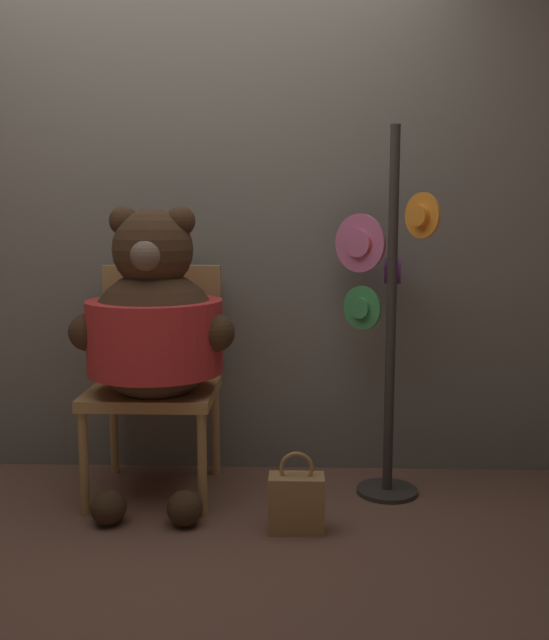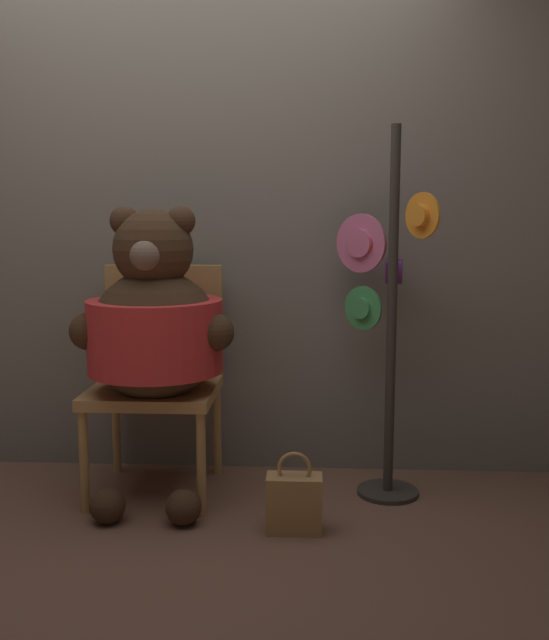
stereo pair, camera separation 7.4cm
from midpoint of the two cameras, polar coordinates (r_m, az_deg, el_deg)
name	(u,v)px [view 1 (the left image)]	position (r m, az deg, el deg)	size (l,w,h in m)	color
ground_plane	(173,512)	(3.21, -8.82, -14.96)	(14.00, 14.00, 0.00)	brown
wall_back	(190,237)	(3.57, -7.38, 6.64)	(8.00, 0.10, 2.33)	slate
chair	(157,370)	(3.35, -10.01, -3.95)	(0.56, 0.56, 1.03)	#B2844C
teddy_bear	(155,328)	(3.13, -10.25, -0.61)	(0.71, 0.63, 1.31)	#3D2819
hat_display_rack	(384,307)	(3.24, 8.12, 1.00)	(0.41, 0.49, 1.65)	#332D28
handbag_on_ground	(296,502)	(2.96, 1.02, -14.33)	(0.22, 0.12, 0.33)	#A87A47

